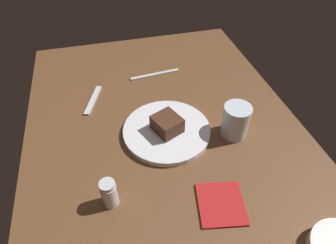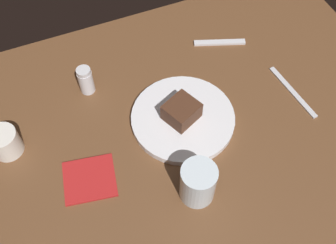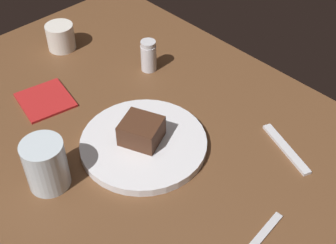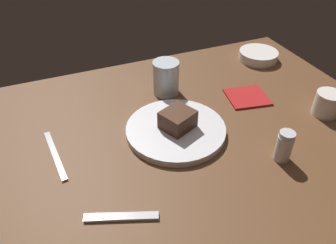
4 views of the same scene
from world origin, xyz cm
name	(u,v)px [view 2 (image 2 of 4)]	position (x,y,z in cm)	size (l,w,h in cm)	color
dining_table	(184,123)	(0.00, 0.00, 1.50)	(120.00, 84.00, 3.00)	brown
dessert_plate	(183,119)	(0.53, 0.33, 3.89)	(26.29, 26.29, 1.78)	silver
chocolate_cake_slice	(181,110)	(1.02, -0.29, 7.19)	(7.16, 7.81, 4.81)	#472819
salt_shaker	(86,80)	(20.01, -18.89, 6.99)	(3.89, 3.89, 8.09)	silver
water_glass	(198,183)	(5.69, 19.40, 8.17)	(8.00, 8.00, 10.33)	silver
coffee_cup	(5,142)	(42.99, -8.46, 6.41)	(7.24, 7.24, 6.82)	silver
dessert_spoon	(220,42)	(-20.44, -20.72, 3.35)	(15.00, 1.80, 0.70)	silver
butter_knife	(292,92)	(-30.24, 3.10, 3.25)	(19.00, 1.40, 0.50)	silver
folded_napkin	(90,179)	(27.25, 6.87, 3.30)	(11.90, 11.07, 0.60)	#B21E1E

